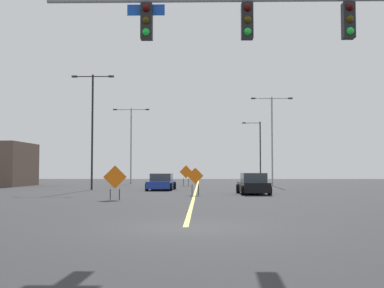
# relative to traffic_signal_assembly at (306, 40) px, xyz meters

# --- Properties ---
(ground) EXTENTS (151.11, 151.11, 0.00)m
(ground) POSITION_rel_traffic_signal_assembly_xyz_m (-3.48, 0.02, -5.42)
(ground) COLOR #2D2D30
(road_centre_stripe) EXTENTS (0.16, 83.95, 0.01)m
(road_centre_stripe) POSITION_rel_traffic_signal_assembly_xyz_m (-3.48, 41.99, -5.41)
(road_centre_stripe) COLOR yellow
(road_centre_stripe) RESTS_ON ground
(traffic_signal_assembly) EXTENTS (11.86, 0.44, 7.04)m
(traffic_signal_assembly) POSITION_rel_traffic_signal_assembly_xyz_m (0.00, 0.00, 0.00)
(traffic_signal_assembly) COLOR gray
(traffic_signal_assembly) RESTS_ON ground
(street_lamp_far_left) EXTENTS (2.33, 0.24, 7.69)m
(street_lamp_far_left) POSITION_rel_traffic_signal_assembly_xyz_m (4.15, 47.38, -1.11)
(street_lamp_far_left) COLOR black
(street_lamp_far_left) RESTS_ON ground
(street_lamp_mid_left) EXTENTS (4.28, 0.24, 9.21)m
(street_lamp_mid_left) POSITION_rel_traffic_signal_assembly_xyz_m (4.28, 36.59, 0.02)
(street_lamp_mid_left) COLOR gray
(street_lamp_mid_left) RESTS_ON ground
(street_lamp_far_right) EXTENTS (4.29, 0.24, 8.92)m
(street_lamp_far_right) POSITION_rel_traffic_signal_assembly_xyz_m (-11.33, 43.35, -0.13)
(street_lamp_far_right) COLOR gray
(street_lamp_far_right) RESTS_ON ground
(street_lamp_mid_right) EXTENTS (3.50, 0.24, 9.54)m
(street_lamp_mid_right) POSITION_rel_traffic_signal_assembly_xyz_m (-12.03, 26.01, 0.13)
(street_lamp_mid_right) COLOR black
(street_lamp_mid_right) RESTS_ON ground
(construction_sign_median_near) EXTENTS (1.08, 0.13, 1.79)m
(construction_sign_median_near) POSITION_rel_traffic_signal_assembly_xyz_m (-3.44, 18.15, -4.28)
(construction_sign_median_near) COLOR orange
(construction_sign_median_near) RESTS_ON ground
(construction_sign_left_lane) EXTENTS (1.35, 0.22, 2.13)m
(construction_sign_left_lane) POSITION_rel_traffic_signal_assembly_xyz_m (-4.65, 37.11, -4.07)
(construction_sign_left_lane) COLOR orange
(construction_sign_left_lane) RESTS_ON ground
(construction_sign_median_far) EXTENTS (1.27, 0.35, 1.90)m
(construction_sign_median_far) POSITION_rel_traffic_signal_assembly_xyz_m (-7.83, 13.05, -4.24)
(construction_sign_median_far) COLOR orange
(construction_sign_median_far) RESTS_ON ground
(car_blue_mid) EXTENTS (2.26, 4.47, 1.35)m
(car_blue_mid) POSITION_rel_traffic_signal_assembly_xyz_m (-6.32, 26.04, -4.80)
(car_blue_mid) COLOR #1E389E
(car_blue_mid) RESTS_ON ground
(car_black_far) EXTENTS (2.07, 4.39, 1.43)m
(car_black_far) POSITION_rel_traffic_signal_assembly_xyz_m (0.48, 19.29, -4.76)
(car_black_far) COLOR black
(car_black_far) RESTS_ON ground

